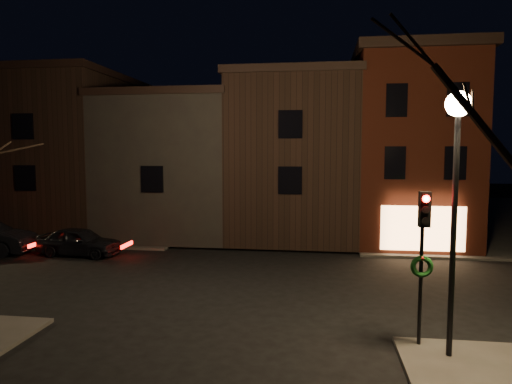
% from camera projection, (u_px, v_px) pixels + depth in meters
% --- Properties ---
extents(ground, '(120.00, 120.00, 0.00)m').
position_uv_depth(ground, '(243.00, 282.00, 18.11)').
color(ground, black).
rests_on(ground, ground).
extents(sidewalk_far_left, '(30.00, 30.00, 0.12)m').
position_uv_depth(sidewalk_far_left, '(59.00, 209.00, 40.58)').
color(sidewalk_far_left, '#2D2B28').
rests_on(sidewalk_far_left, ground).
extents(corner_building, '(6.50, 8.50, 10.50)m').
position_uv_depth(corner_building, '(409.00, 147.00, 25.89)').
color(corner_building, '#3F140B').
rests_on(corner_building, ground).
extents(row_building_a, '(7.30, 10.30, 9.40)m').
position_uv_depth(row_building_a, '(295.00, 157.00, 27.84)').
color(row_building_a, black).
rests_on(row_building_a, ground).
extents(row_building_b, '(7.80, 10.30, 8.40)m').
position_uv_depth(row_building_b, '(181.00, 165.00, 28.87)').
color(row_building_b, black).
rests_on(row_building_b, ground).
extents(row_building_c, '(7.30, 10.30, 9.90)m').
position_uv_depth(row_building_c, '(73.00, 153.00, 29.80)').
color(row_building_c, black).
rests_on(row_building_c, ground).
extents(street_lamp_near, '(0.60, 0.60, 6.48)m').
position_uv_depth(street_lamp_near, '(457.00, 151.00, 10.88)').
color(street_lamp_near, black).
rests_on(street_lamp_near, sidewalk_near_right).
extents(traffic_signal, '(0.58, 0.38, 4.05)m').
position_uv_depth(traffic_signal, '(423.00, 244.00, 11.66)').
color(traffic_signal, black).
rests_on(traffic_signal, sidewalk_near_right).
extents(parked_car_a, '(4.26, 1.98, 1.41)m').
position_uv_depth(parked_car_a, '(79.00, 241.00, 22.68)').
color(parked_car_a, black).
rests_on(parked_car_a, ground).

